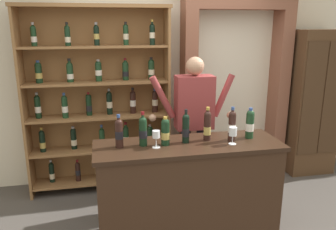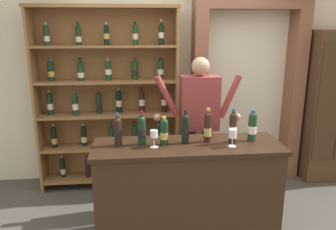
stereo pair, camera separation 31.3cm
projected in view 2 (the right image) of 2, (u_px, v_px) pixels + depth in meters
name	position (u px, v px, depth m)	size (l,w,h in m)	color
back_wall	(168.00, 48.00, 4.38)	(12.00, 0.19, 3.46)	beige
wine_shelf	(108.00, 95.00, 4.15)	(1.75, 0.35, 2.25)	olive
archway_doorway	(246.00, 67.00, 4.41)	(1.45, 0.45, 2.59)	brown
side_cabinet	(329.00, 106.00, 4.43)	(0.63, 0.48, 1.97)	#4C331E
tasting_counter	(187.00, 192.00, 3.22)	(1.75, 0.57, 0.96)	#382316
shopkeeper	(199.00, 117.00, 3.68)	(0.97, 0.22, 1.70)	#2D3347
tasting_bottle_rosso	(118.00, 131.00, 3.03)	(0.07, 0.07, 0.30)	black
tasting_bottle_grappa	(142.00, 130.00, 3.06)	(0.07, 0.07, 0.32)	black
tasting_bottle_chianti	(164.00, 131.00, 3.05)	(0.08, 0.08, 0.27)	black
tasting_bottle_prosecco	(185.00, 128.00, 3.10)	(0.07, 0.07, 0.32)	black
tasting_bottle_vin_santo	(208.00, 127.00, 3.13)	(0.07, 0.07, 0.32)	black
tasting_bottle_super_tuscan	(233.00, 127.00, 3.10)	(0.07, 0.07, 0.33)	black
tasting_bottle_riserva	(252.00, 126.00, 3.16)	(0.08, 0.08, 0.30)	#19381E
wine_glass_right	(154.00, 135.00, 3.00)	(0.07, 0.07, 0.16)	silver
wine_glass_left	(233.00, 134.00, 3.01)	(0.07, 0.07, 0.16)	silver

